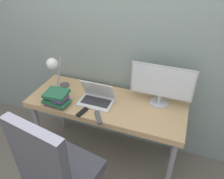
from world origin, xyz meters
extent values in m
plane|color=#70665B|center=(0.00, 0.00, 0.00)|extent=(12.00, 12.00, 0.00)
cube|color=gray|center=(0.00, 0.64, 1.30)|extent=(8.00, 0.05, 2.60)
cube|color=tan|center=(0.00, 0.29, 0.71)|extent=(1.54, 0.57, 0.06)
cylinder|color=gray|center=(-0.71, 0.06, 0.34)|extent=(0.05, 0.05, 0.68)
cylinder|color=gray|center=(0.71, 0.06, 0.34)|extent=(0.05, 0.05, 0.68)
cylinder|color=gray|center=(-0.71, 0.51, 0.34)|extent=(0.05, 0.05, 0.68)
cylinder|color=gray|center=(0.71, 0.51, 0.34)|extent=(0.05, 0.05, 0.68)
cube|color=silver|center=(-0.08, 0.24, 0.75)|extent=(0.33, 0.22, 0.02)
cube|color=#2D2D33|center=(-0.08, 0.24, 0.76)|extent=(0.28, 0.13, 0.00)
cube|color=silver|center=(-0.08, 0.30, 0.85)|extent=(0.33, 0.10, 0.20)
cube|color=silver|center=(-0.08, 0.30, 0.85)|extent=(0.29, 0.09, 0.18)
cylinder|color=#B7B7BC|center=(0.49, 0.44, 0.74)|extent=(0.17, 0.17, 0.01)
cylinder|color=#B7B7BC|center=(0.49, 0.44, 0.79)|extent=(0.04, 0.04, 0.09)
cube|color=#B7B7BC|center=(0.49, 0.45, 0.98)|extent=(0.58, 0.02, 0.32)
cube|color=silver|center=(0.49, 0.43, 0.98)|extent=(0.55, 0.00, 0.29)
cylinder|color=#4C4C51|center=(-0.53, 0.40, 0.74)|extent=(0.10, 0.10, 0.02)
cylinder|color=#99999E|center=(-0.53, 0.33, 0.91)|extent=(0.02, 0.16, 0.33)
sphere|color=white|center=(-0.53, 0.25, 1.08)|extent=(0.11, 0.11, 0.11)
sphere|color=black|center=(-0.30, -0.17, 0.03)|extent=(0.05, 0.05, 0.05)
cube|color=#4C4C56|center=(-0.09, -0.38, 0.46)|extent=(0.57, 0.56, 0.09)
cube|color=#4C4C56|center=(-0.13, -0.58, 0.82)|extent=(0.47, 0.15, 0.63)
cube|color=#753384|center=(-0.45, 0.11, 0.75)|extent=(0.19, 0.18, 0.03)
cube|color=#286B47|center=(-0.43, 0.08, 0.78)|extent=(0.26, 0.16, 0.02)
cube|color=#286B47|center=(-0.44, 0.10, 0.80)|extent=(0.22, 0.19, 0.02)
cube|color=#753384|center=(-0.44, 0.09, 0.82)|extent=(0.25, 0.17, 0.02)
cube|color=#286B47|center=(-0.43, 0.11, 0.85)|extent=(0.22, 0.19, 0.03)
cube|color=black|center=(-0.14, 0.06, 0.75)|extent=(0.07, 0.14, 0.02)
cube|color=#4C4C51|center=(0.02, 0.04, 0.75)|extent=(0.13, 0.16, 0.02)
camera|label=1|loc=(0.64, -1.29, 2.02)|focal=35.00mm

